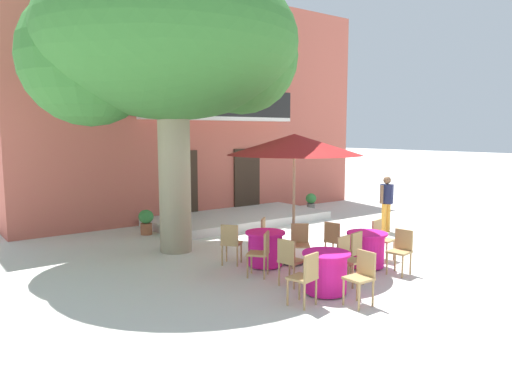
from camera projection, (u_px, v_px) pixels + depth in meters
The scene contains 23 objects.
ground_plane at pixel (314, 243), 12.35m from camera, with size 120.00×120.00×0.00m, color silver.
building_facade at pixel (186, 109), 17.50m from camera, with size 13.00×5.09×7.50m.
entrance_step_platform at pixel (239, 218), 15.29m from camera, with size 5.65×2.74×0.25m, color silver.
plane_tree at pixel (167, 46), 10.95m from camera, with size 6.29×5.52×6.85m.
cafe_table_near_tree at pixel (265, 248), 10.19m from camera, with size 0.86×0.86×0.76m.
cafe_chair_near_tree_0 at pixel (300, 242), 10.23m from camera, with size 0.56×0.56×0.91m.
cafe_chair_near_tree_1 at pixel (268, 235), 10.92m from camera, with size 0.56×0.56×0.91m.
cafe_chair_near_tree_2 at pixel (231, 241), 10.26m from camera, with size 0.56×0.56×0.91m.
cafe_chair_near_tree_3 at pixel (261, 251), 9.43m from camera, with size 0.56×0.56×0.91m.
cafe_table_middle at pixel (326, 272), 8.45m from camera, with size 0.86×0.86×0.76m.
cafe_chair_middle_0 at pixel (362, 274), 7.88m from camera, with size 0.40×0.40×0.91m.
cafe_chair_middle_1 at pixel (348, 257), 9.00m from camera, with size 0.44×0.44×0.91m.
cafe_chair_middle_2 at pixel (289, 259), 8.84m from camera, with size 0.48×0.48×0.91m.
cafe_chair_middle_3 at pixel (306, 275), 7.81m from camera, with size 0.48×0.48×0.91m.
cafe_table_front at pixel (367, 249), 10.11m from camera, with size 0.86×0.86×0.76m.
cafe_chair_front_0 at pixel (334, 239), 10.51m from camera, with size 0.48×0.48×0.91m.
cafe_chair_front_1 at pixel (352, 250), 9.49m from camera, with size 0.47×0.47×0.91m.
cafe_chair_front_2 at pixel (401, 248), 9.63m from camera, with size 0.46×0.46×0.91m.
cafe_chair_front_3 at pixel (381, 237), 10.69m from camera, with size 0.46×0.46×0.91m.
cafe_umbrella at pixel (294, 145), 10.09m from camera, with size 2.90×2.90×2.85m.
ground_planter_left at pixel (146, 221), 13.38m from camera, with size 0.42×0.42×0.71m.
ground_planter_right at pixel (311, 202), 17.12m from camera, with size 0.38×0.38×0.69m.
pedestrian_near_entrance at pixel (386, 201), 13.65m from camera, with size 0.53×0.40×1.63m.
Camera 1 is at (-8.49, -8.74, 2.87)m, focal length 33.18 mm.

